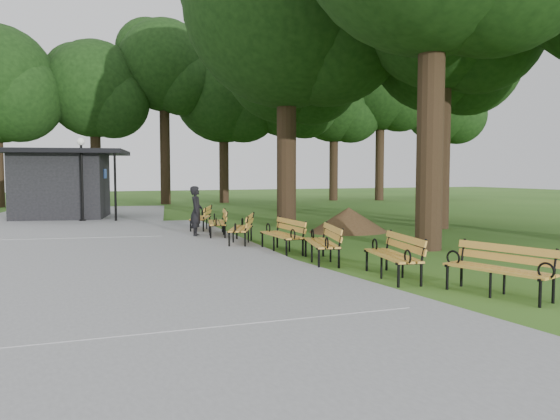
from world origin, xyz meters
name	(u,v)px	position (x,y,z in m)	size (l,w,h in m)	color
ground	(295,258)	(0.00, 0.00, 0.00)	(100.00, 100.00, 0.00)	#305E1B
path	(111,250)	(-4.00, 3.00, 0.03)	(12.00, 38.00, 0.06)	gray
person	(196,211)	(-1.19, 5.20, 0.82)	(0.59, 0.39, 1.63)	black
kiosk	(62,184)	(-5.20, 14.15, 1.53)	(4.89, 4.26, 3.06)	black
lamp_post	(81,162)	(-4.41, 12.11, 2.49)	(0.32, 0.32, 3.51)	black
dirt_mound	(349,220)	(4.04, 4.62, 0.43)	(2.36, 2.36, 0.86)	#47301C
bench_0	(498,270)	(1.57, -4.91, 0.44)	(1.90, 0.64, 0.88)	gold
bench_1	(392,256)	(0.80, -2.95, 0.44)	(1.90, 0.64, 0.88)	gold
bench_2	(321,243)	(0.35, -0.73, 0.44)	(1.90, 0.64, 0.88)	gold
bench_3	(282,235)	(0.09, 1.07, 0.44)	(1.90, 0.64, 0.88)	gold
bench_4	(241,229)	(-0.40, 3.01, 0.44)	(1.90, 0.64, 0.88)	gold
bench_5	(217,223)	(-0.56, 5.06, 0.44)	(1.90, 0.64, 0.88)	gold
bench_6	(200,218)	(-0.60, 7.11, 0.44)	(1.90, 0.64, 0.88)	gold
lawn_tree_1	(445,5)	(7.79, 4.42, 8.10)	(6.16, 6.16, 11.23)	black
lawn_tree_2	(287,4)	(3.38, 8.65, 8.81)	(8.34, 8.34, 13.03)	black
lawn_tree_4	(286,60)	(5.99, 14.97, 8.00)	(6.82, 6.82, 11.47)	black
lawn_tree_5	(440,44)	(10.13, 7.64, 7.59)	(5.95, 5.95, 10.61)	black
tree_backdrop	(248,82)	(6.55, 23.14, 8.11)	(37.36, 8.87, 16.22)	black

